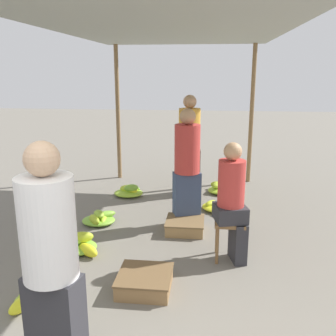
{
  "coord_description": "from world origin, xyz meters",
  "views": [
    {
      "loc": [
        0.52,
        -1.2,
        2.11
      ],
      "look_at": [
        0.0,
        3.41,
        0.92
      ],
      "focal_mm": 40.0,
      "sensor_mm": 36.0,
      "label": 1
    }
  ],
  "objects_px": {
    "banana_pile_left_0": "(100,219)",
    "banana_pile_left_3": "(38,295)",
    "vendor_seated": "(233,200)",
    "banana_pile_right_1": "(224,189)",
    "vendor_foreground": "(51,264)",
    "shopper_walking_far": "(189,144)",
    "banana_pile_left_1": "(78,245)",
    "crate_near": "(145,281)",
    "crate_mid": "(185,225)",
    "stool": "(229,228)",
    "banana_pile_right_0": "(221,207)",
    "shopper_walking_mid": "(187,166)",
    "banana_pile_left_2": "(130,191)"
  },
  "relations": [
    {
      "from": "crate_mid",
      "to": "stool",
      "type": "bearing_deg",
      "value": -52.39
    },
    {
      "from": "vendor_seated",
      "to": "crate_mid",
      "type": "distance_m",
      "value": 1.13
    },
    {
      "from": "vendor_foreground",
      "to": "vendor_seated",
      "type": "bearing_deg",
      "value": 55.57
    },
    {
      "from": "crate_near",
      "to": "shopper_walking_far",
      "type": "height_order",
      "value": "shopper_walking_far"
    },
    {
      "from": "shopper_walking_far",
      "to": "banana_pile_left_3",
      "type": "bearing_deg",
      "value": -109.68
    },
    {
      "from": "banana_pile_right_1",
      "to": "crate_mid",
      "type": "relative_size",
      "value": 1.17
    },
    {
      "from": "banana_pile_left_0",
      "to": "banana_pile_right_0",
      "type": "relative_size",
      "value": 0.77
    },
    {
      "from": "banana_pile_left_3",
      "to": "vendor_foreground",
      "type": "bearing_deg",
      "value": -56.35
    },
    {
      "from": "shopper_walking_far",
      "to": "banana_pile_left_0",
      "type": "bearing_deg",
      "value": -127.7
    },
    {
      "from": "banana_pile_right_0",
      "to": "banana_pile_left_2",
      "type": "bearing_deg",
      "value": 160.25
    },
    {
      "from": "banana_pile_left_0",
      "to": "shopper_walking_far",
      "type": "xyz_separation_m",
      "value": [
        1.18,
        1.53,
        0.83
      ]
    },
    {
      "from": "banana_pile_left_0",
      "to": "crate_near",
      "type": "distance_m",
      "value": 1.82
    },
    {
      "from": "vendor_foreground",
      "to": "banana_pile_right_1",
      "type": "height_order",
      "value": "vendor_foreground"
    },
    {
      "from": "banana_pile_left_3",
      "to": "crate_mid",
      "type": "distance_m",
      "value": 2.18
    },
    {
      "from": "banana_pile_left_2",
      "to": "crate_mid",
      "type": "xyz_separation_m",
      "value": [
        1.07,
        -1.41,
        -0.0
      ]
    },
    {
      "from": "banana_pile_left_0",
      "to": "shopper_walking_mid",
      "type": "distance_m",
      "value": 1.46
    },
    {
      "from": "vendor_seated",
      "to": "vendor_foreground",
      "type": "bearing_deg",
      "value": -124.43
    },
    {
      "from": "vendor_seated",
      "to": "banana_pile_left_1",
      "type": "relative_size",
      "value": 2.3
    },
    {
      "from": "stool",
      "to": "banana_pile_right_1",
      "type": "xyz_separation_m",
      "value": [
        0.02,
        2.46,
        -0.31
      ]
    },
    {
      "from": "vendor_seated",
      "to": "banana_pile_right_1",
      "type": "height_order",
      "value": "vendor_seated"
    },
    {
      "from": "stool",
      "to": "banana_pile_left_3",
      "type": "bearing_deg",
      "value": -149.97
    },
    {
      "from": "stool",
      "to": "banana_pile_right_0",
      "type": "distance_m",
      "value": 1.59
    },
    {
      "from": "crate_near",
      "to": "crate_mid",
      "type": "relative_size",
      "value": 1.03
    },
    {
      "from": "stool",
      "to": "vendor_seated",
      "type": "bearing_deg",
      "value": -13.45
    },
    {
      "from": "banana_pile_right_1",
      "to": "crate_near",
      "type": "relative_size",
      "value": 1.13
    },
    {
      "from": "banana_pile_left_3",
      "to": "crate_near",
      "type": "xyz_separation_m",
      "value": [
        0.97,
        0.32,
        0.02
      ]
    },
    {
      "from": "stool",
      "to": "shopper_walking_far",
      "type": "height_order",
      "value": "shopper_walking_far"
    },
    {
      "from": "banana_pile_left_3",
      "to": "banana_pile_right_1",
      "type": "distance_m",
      "value": 3.97
    },
    {
      "from": "banana_pile_right_0",
      "to": "shopper_walking_mid",
      "type": "height_order",
      "value": "shopper_walking_mid"
    },
    {
      "from": "banana_pile_right_0",
      "to": "banana_pile_left_3",
      "type": "bearing_deg",
      "value": -124.17
    },
    {
      "from": "banana_pile_left_2",
      "to": "vendor_seated",
      "type": "bearing_deg",
      "value": -52.34
    },
    {
      "from": "banana_pile_left_0",
      "to": "banana_pile_left_3",
      "type": "distance_m",
      "value": 1.89
    },
    {
      "from": "banana_pile_left_1",
      "to": "shopper_walking_far",
      "type": "distance_m",
      "value": 2.79
    },
    {
      "from": "banana_pile_left_0",
      "to": "crate_near",
      "type": "xyz_separation_m",
      "value": [
        0.93,
        -1.56,
        0.01
      ]
    },
    {
      "from": "banana_pile_left_2",
      "to": "shopper_walking_mid",
      "type": "relative_size",
      "value": 0.31
    },
    {
      "from": "banana_pile_left_0",
      "to": "banana_pile_right_0",
      "type": "height_order",
      "value": "banana_pile_left_0"
    },
    {
      "from": "banana_pile_right_1",
      "to": "shopper_walking_mid",
      "type": "distance_m",
      "value": 1.78
    },
    {
      "from": "vendor_foreground",
      "to": "banana_pile_left_0",
      "type": "xyz_separation_m",
      "value": [
        -0.52,
        2.72,
        -0.81
      ]
    },
    {
      "from": "stool",
      "to": "banana_pile_right_1",
      "type": "height_order",
      "value": "stool"
    },
    {
      "from": "vendor_seated",
      "to": "banana_pile_right_1",
      "type": "distance_m",
      "value": 2.55
    },
    {
      "from": "vendor_foreground",
      "to": "stool",
      "type": "distance_m",
      "value": 2.33
    },
    {
      "from": "vendor_seated",
      "to": "banana_pile_left_2",
      "type": "height_order",
      "value": "vendor_seated"
    },
    {
      "from": "crate_near",
      "to": "shopper_walking_far",
      "type": "bearing_deg",
      "value": 85.32
    },
    {
      "from": "banana_pile_right_1",
      "to": "banana_pile_left_0",
      "type": "bearing_deg",
      "value": -137.95
    },
    {
      "from": "vendor_foreground",
      "to": "shopper_walking_far",
      "type": "distance_m",
      "value": 4.3
    },
    {
      "from": "banana_pile_left_2",
      "to": "banana_pile_left_1",
      "type": "bearing_deg",
      "value": -94.54
    },
    {
      "from": "crate_mid",
      "to": "shopper_walking_mid",
      "type": "bearing_deg",
      "value": 89.19
    },
    {
      "from": "crate_near",
      "to": "crate_mid",
      "type": "xyz_separation_m",
      "value": [
        0.3,
        1.45,
        -0.0
      ]
    },
    {
      "from": "banana_pile_left_1",
      "to": "vendor_foreground",
      "type": "bearing_deg",
      "value": -74.19
    },
    {
      "from": "stool",
      "to": "banana_pile_right_1",
      "type": "bearing_deg",
      "value": 89.5
    }
  ]
}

